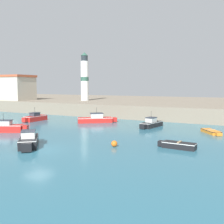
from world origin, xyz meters
The scene contains 12 objects.
ground_plane centered at (0.00, 0.00, 0.00)m, with size 200.00×200.00×0.00m, color #2D667A.
quay_seawall centered at (0.00, 43.46, 1.22)m, with size 120.00×40.00×2.44m, color gray.
motorboat_red_0 centered at (-4.13, 18.04, 0.56)m, with size 5.93×4.94×2.44m.
motorboat_red_1 centered at (-14.34, 15.07, 0.54)m, with size 1.70×4.77×2.33m.
motorboat_black_2 centered at (5.35, 17.39, 0.52)m, with size 2.30×4.86×2.34m.
dinghy_orange_3 centered at (13.64, 16.03, 0.23)m, with size 2.85×3.57×0.49m.
dinghy_black_4 centered at (11.62, 6.30, 0.32)m, with size 3.68×1.41×0.67m.
motorboat_black_6 centered at (-1.74, 0.59, 0.59)m, with size 4.18×4.67×2.50m.
motorboat_red_7 centered at (-10.51, 5.11, 0.60)m, with size 6.00×3.76×2.45m.
mooring_buoy centered at (5.89, 4.19, 0.30)m, with size 0.61×0.61×0.61m, color orange.
lighthouse centered at (-16.00, 33.39, 7.79)m, with size 1.82×1.82×11.08m.
harbor_shed_mid_row centered at (-32.00, 27.49, 5.44)m, with size 8.49×6.35×5.95m.
Camera 1 is at (16.91, -18.40, 5.99)m, focal length 42.00 mm.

